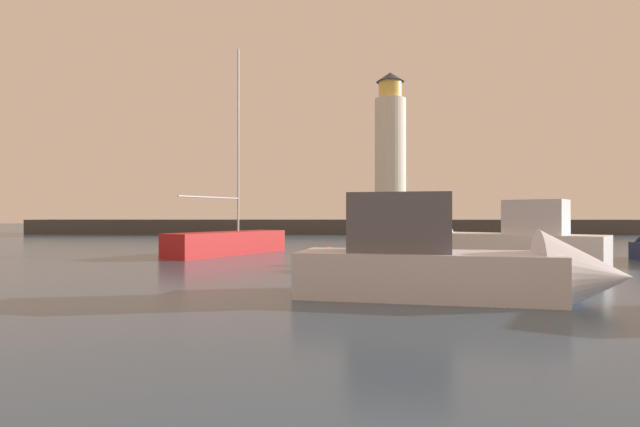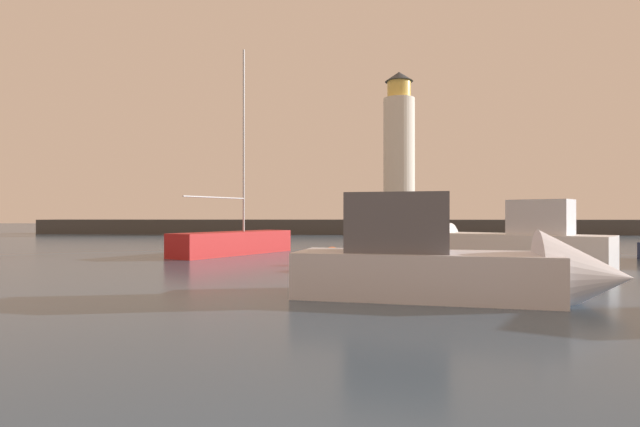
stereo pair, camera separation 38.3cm
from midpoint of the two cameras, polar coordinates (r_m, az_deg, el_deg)
ground_plane at (r=32.07m, az=2.50°, el=-4.27°), size 220.00×220.00×0.00m
breakwater at (r=62.03m, az=2.65°, el=-1.50°), size 73.39×5.50×1.75m
lighthouse at (r=62.89m, az=9.01°, el=7.07°), size 3.77×3.77×17.93m
motorboat_0 at (r=14.46m, az=16.58°, el=-5.49°), size 9.02×4.07×3.42m
motorboat_3 at (r=24.29m, az=19.70°, el=-3.30°), size 8.54×7.11×3.25m
sailboat_moored at (r=30.06m, az=-9.26°, el=-3.19°), size 5.94×8.37×12.18m
mooring_buoy at (r=23.32m, az=1.81°, el=-4.77°), size 0.84×0.84×0.84m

